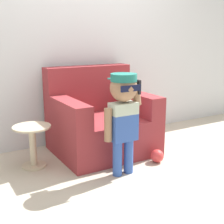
{
  "coord_description": "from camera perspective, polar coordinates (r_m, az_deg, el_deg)",
  "views": [
    {
      "loc": [
        -1.63,
        -2.77,
        1.29
      ],
      "look_at": [
        -0.08,
        -0.13,
        0.54
      ],
      "focal_mm": 50.0,
      "sensor_mm": 36.0,
      "label": 1
    }
  ],
  "objects": [
    {
      "name": "toy_ball",
      "position": [
        3.31,
        8.25,
        -7.96
      ],
      "size": [
        0.14,
        0.14,
        0.14
      ],
      "color": "#D13838",
      "rests_on": "ground_plane"
    },
    {
      "name": "person_child",
      "position": [
        2.84,
        2.07,
        0.61
      ],
      "size": [
        0.39,
        0.29,
        0.96
      ],
      "color": "#3356AD",
      "rests_on": "ground_plane"
    },
    {
      "name": "side_table",
      "position": [
        3.2,
        -14.3,
        -5.37
      ],
      "size": [
        0.37,
        0.37,
        0.43
      ],
      "color": "beige",
      "rests_on": "ground_plane"
    },
    {
      "name": "armchair",
      "position": [
        3.54,
        -2.18,
        -1.82
      ],
      "size": [
        1.04,
        0.91,
        0.95
      ],
      "color": "maroon",
      "rests_on": "ground_plane"
    },
    {
      "name": "ground_plane",
      "position": [
        3.46,
        0.09,
        -8.04
      ],
      "size": [
        10.0,
        10.0,
        0.0
      ],
      "primitive_type": "plane",
      "color": "#BCB29E"
    },
    {
      "name": "wall_back",
      "position": [
        3.86,
        -5.52,
        13.91
      ],
      "size": [
        10.0,
        0.05,
        2.6
      ],
      "color": "silver",
      "rests_on": "ground_plane"
    }
  ]
}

